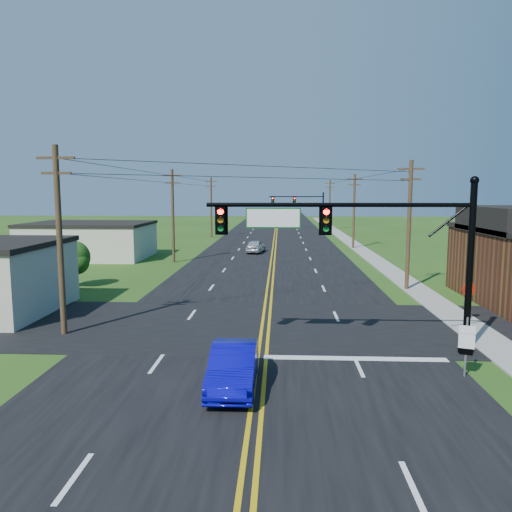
# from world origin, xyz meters

# --- Properties ---
(ground) EXTENTS (260.00, 260.00, 0.00)m
(ground) POSITION_xyz_m (0.00, 0.00, 0.00)
(ground) COLOR #224513
(ground) RESTS_ON ground
(road_main) EXTENTS (16.00, 220.00, 0.04)m
(road_main) POSITION_xyz_m (0.00, 50.00, 0.02)
(road_main) COLOR black
(road_main) RESTS_ON ground
(road_cross) EXTENTS (70.00, 10.00, 0.04)m
(road_cross) POSITION_xyz_m (0.00, 12.00, 0.02)
(road_cross) COLOR black
(road_cross) RESTS_ON ground
(sidewalk) EXTENTS (2.00, 160.00, 0.08)m
(sidewalk) POSITION_xyz_m (10.50, 40.00, 0.04)
(sidewalk) COLOR gray
(sidewalk) RESTS_ON ground
(signal_mast_main) EXTENTS (11.30, 0.60, 7.48)m
(signal_mast_main) POSITION_xyz_m (4.34, 8.00, 4.75)
(signal_mast_main) COLOR black
(signal_mast_main) RESTS_ON ground
(signal_mast_far) EXTENTS (10.98, 0.60, 7.48)m
(signal_mast_far) POSITION_xyz_m (4.44, 80.00, 4.55)
(signal_mast_far) COLOR black
(signal_mast_far) RESTS_ON ground
(cream_bldg_far) EXTENTS (12.20, 9.20, 3.70)m
(cream_bldg_far) POSITION_xyz_m (-19.00, 38.00, 1.86)
(cream_bldg_far) COLOR beige
(cream_bldg_far) RESTS_ON ground
(utility_pole_left_a) EXTENTS (1.80, 0.28, 9.00)m
(utility_pole_left_a) POSITION_xyz_m (-9.50, 10.00, 4.72)
(utility_pole_left_a) COLOR #3A2B1A
(utility_pole_left_a) RESTS_ON ground
(utility_pole_left_b) EXTENTS (1.80, 0.28, 9.00)m
(utility_pole_left_b) POSITION_xyz_m (-9.50, 35.00, 4.72)
(utility_pole_left_b) COLOR #3A2B1A
(utility_pole_left_b) RESTS_ON ground
(utility_pole_left_c) EXTENTS (1.80, 0.28, 9.00)m
(utility_pole_left_c) POSITION_xyz_m (-9.50, 62.00, 4.72)
(utility_pole_left_c) COLOR #3A2B1A
(utility_pole_left_c) RESTS_ON ground
(utility_pole_right_a) EXTENTS (1.80, 0.28, 9.00)m
(utility_pole_right_a) POSITION_xyz_m (9.80, 22.00, 4.72)
(utility_pole_right_a) COLOR #3A2B1A
(utility_pole_right_a) RESTS_ON ground
(utility_pole_right_b) EXTENTS (1.80, 0.28, 9.00)m
(utility_pole_right_b) POSITION_xyz_m (9.80, 48.00, 4.72)
(utility_pole_right_b) COLOR #3A2B1A
(utility_pole_right_b) RESTS_ON ground
(utility_pole_right_c) EXTENTS (1.80, 0.28, 9.00)m
(utility_pole_right_c) POSITION_xyz_m (9.80, 78.00, 4.72)
(utility_pole_right_c) COLOR #3A2B1A
(utility_pole_right_c) RESTS_ON ground
(tree_right_back) EXTENTS (3.00, 3.00, 4.10)m
(tree_right_back) POSITION_xyz_m (16.00, 26.00, 2.60)
(tree_right_back) COLOR #3A2B1A
(tree_right_back) RESTS_ON ground
(tree_left) EXTENTS (2.40, 2.40, 3.37)m
(tree_left) POSITION_xyz_m (-14.00, 22.00, 2.16)
(tree_left) COLOR #3A2B1A
(tree_left) RESTS_ON ground
(blue_car) EXTENTS (1.58, 4.51, 1.48)m
(blue_car) POSITION_xyz_m (-0.71, 3.80, 0.74)
(blue_car) COLOR #0C08B7
(blue_car) RESTS_ON ground
(distant_car) EXTENTS (2.33, 4.45, 1.45)m
(distant_car) POSITION_xyz_m (-1.84, 42.97, 0.72)
(distant_car) COLOR silver
(distant_car) RESTS_ON ground
(route_sign) EXTENTS (0.55, 0.22, 2.28)m
(route_sign) POSITION_xyz_m (7.77, 5.19, 1.33)
(route_sign) COLOR slate
(route_sign) RESTS_ON ground
(stop_sign) EXTENTS (0.77, 0.24, 2.22)m
(stop_sign) POSITION_xyz_m (10.70, 13.02, 1.60)
(stop_sign) COLOR slate
(stop_sign) RESTS_ON ground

